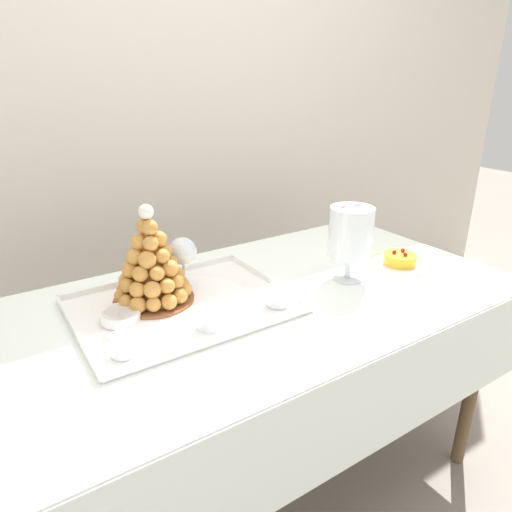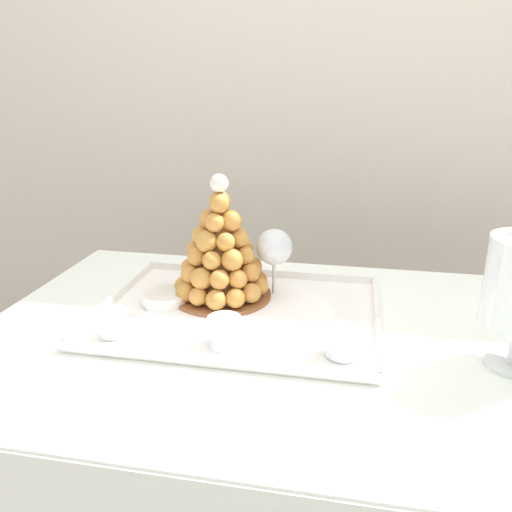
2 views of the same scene
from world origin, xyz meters
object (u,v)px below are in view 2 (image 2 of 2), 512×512
object	(u,v)px
croquembouche	(221,253)
dessert_cup_centre	(343,342)
wine_glass	(274,249)
serving_tray	(240,312)
dessert_cup_mid_left	(225,333)
creme_brulee_ramekin	(166,297)
dessert_cup_left	(113,323)

from	to	relation	value
croquembouche	dessert_cup_centre	bearing A→B (deg)	-36.92
wine_glass	croquembouche	bearing A→B (deg)	-160.35
serving_tray	dessert_cup_mid_left	distance (m)	0.15
croquembouche	creme_brulee_ramekin	size ratio (longest dim) A/B	2.70
dessert_cup_left	wine_glass	world-z (taller)	wine_glass
croquembouche	wine_glass	world-z (taller)	croquembouche
serving_tray	croquembouche	bearing A→B (deg)	129.44
dessert_cup_centre	wine_glass	distance (m)	0.31
dessert_cup_mid_left	dessert_cup_centre	bearing A→B (deg)	2.22
serving_tray	creme_brulee_ramekin	xyz separation A→B (m)	(-0.17, 0.01, 0.02)
croquembouche	wine_glass	xyz separation A→B (m)	(0.11, 0.04, 0.00)
dessert_cup_left	dessert_cup_centre	size ratio (longest dim) A/B	0.83
croquembouche	wine_glass	bearing A→B (deg)	19.65
serving_tray	wine_glass	distance (m)	0.16
dessert_cup_mid_left	wine_glass	world-z (taller)	wine_glass
serving_tray	croquembouche	world-z (taller)	croquembouche
serving_tray	dessert_cup_centre	bearing A→B (deg)	-32.27
dessert_cup_mid_left	creme_brulee_ramekin	size ratio (longest dim) A/B	0.61
dessert_cup_left	dessert_cup_centre	distance (m)	0.43
croquembouche	dessert_cup_mid_left	world-z (taller)	croquembouche
dessert_cup_mid_left	croquembouche	bearing A→B (deg)	106.08
croquembouche	creme_brulee_ramekin	distance (m)	0.15
serving_tray	dessert_cup_left	world-z (taller)	dessert_cup_left
serving_tray	croquembouche	xyz separation A→B (m)	(-0.06, 0.07, 0.11)
dessert_cup_left	dessert_cup_centre	xyz separation A→B (m)	(0.43, 0.01, 0.00)
dessert_cup_left	wine_glass	xyz separation A→B (m)	(0.27, 0.25, 0.08)
croquembouche	wine_glass	distance (m)	0.12
dessert_cup_centre	wine_glass	bearing A→B (deg)	123.43
dessert_cup_mid_left	serving_tray	bearing A→B (deg)	92.16
creme_brulee_ramekin	wine_glass	size ratio (longest dim) A/B	0.64
serving_tray	dessert_cup_mid_left	xyz separation A→B (m)	(0.01, -0.15, 0.03)
serving_tray	dessert_cup_centre	xyz separation A→B (m)	(0.22, -0.14, 0.03)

